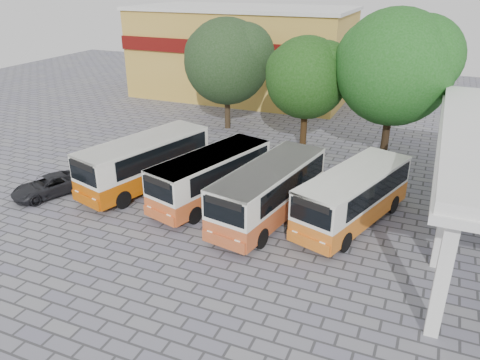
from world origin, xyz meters
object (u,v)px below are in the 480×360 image
at_px(bus_far_left, 145,160).
at_px(bus_far_right, 353,194).
at_px(bus_centre_right, 269,190).
at_px(parked_car, 49,186).
at_px(bus_centre_left, 211,175).

distance_m(bus_far_left, bus_far_right, 11.41).
relative_size(bus_centre_right, parked_car, 2.04).
distance_m(bus_far_right, parked_car, 16.04).
xyz_separation_m(bus_far_left, bus_centre_left, (4.16, -0.18, -0.11)).
bearing_deg(bus_far_right, bus_far_left, -160.52).
relative_size(bus_centre_left, bus_centre_right, 0.97).
xyz_separation_m(bus_centre_left, bus_centre_right, (3.43, -0.71, 0.07)).
distance_m(bus_centre_left, bus_centre_right, 3.51).
bearing_deg(bus_centre_left, bus_centre_right, 4.44).
height_order(bus_far_left, bus_far_right, bus_far_left).
bearing_deg(parked_car, bus_centre_right, 32.44).
bearing_deg(bus_far_left, bus_centre_right, 9.19).
height_order(bus_far_left, bus_centre_right, bus_far_left).
relative_size(bus_centre_left, parked_car, 1.98).
relative_size(bus_far_left, parked_car, 2.12).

